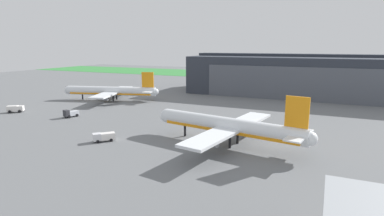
{
  "coord_description": "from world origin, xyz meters",
  "views": [
    {
      "loc": [
        23.86,
        -64.24,
        21.39
      ],
      "look_at": [
        -12.64,
        16.56,
        3.33
      ],
      "focal_mm": 28.78,
      "sensor_mm": 36.0,
      "label": 1
    }
  ],
  "objects_px": {
    "airliner_near_right": "(229,126)",
    "pushback_tractor": "(104,137)",
    "maintenance_hangar": "(300,75)",
    "airliner_far_right": "(111,91)",
    "stair_truck": "(71,113)",
    "baggage_tug": "(15,109)"
  },
  "relations": [
    {
      "from": "airliner_near_right",
      "to": "pushback_tractor",
      "type": "height_order",
      "value": "airliner_near_right"
    },
    {
      "from": "maintenance_hangar",
      "to": "pushback_tractor",
      "type": "distance_m",
      "value": 98.06
    },
    {
      "from": "maintenance_hangar",
      "to": "airliner_far_right",
      "type": "relative_size",
      "value": 2.51
    },
    {
      "from": "maintenance_hangar",
      "to": "pushback_tractor",
      "type": "xyz_separation_m",
      "value": [
        -33.4,
        -91.91,
        -7.34
      ]
    },
    {
      "from": "airliner_near_right",
      "to": "pushback_tractor",
      "type": "xyz_separation_m",
      "value": [
        -26.57,
        -9.29,
        -3.08
      ]
    },
    {
      "from": "airliner_near_right",
      "to": "maintenance_hangar",
      "type": "bearing_deg",
      "value": 85.28
    },
    {
      "from": "airliner_far_right",
      "to": "airliner_near_right",
      "type": "height_order",
      "value": "airliner_near_right"
    },
    {
      "from": "airliner_near_right",
      "to": "stair_truck",
      "type": "xyz_separation_m",
      "value": [
        -51.88,
        5.76,
        -3.03
      ]
    },
    {
      "from": "pushback_tractor",
      "to": "stair_truck",
      "type": "bearing_deg",
      "value": 149.27
    },
    {
      "from": "maintenance_hangar",
      "to": "airliner_near_right",
      "type": "height_order",
      "value": "maintenance_hangar"
    },
    {
      "from": "airliner_far_right",
      "to": "stair_truck",
      "type": "height_order",
      "value": "airliner_far_right"
    },
    {
      "from": "pushback_tractor",
      "to": "stair_truck",
      "type": "xyz_separation_m",
      "value": [
        -25.3,
        15.04,
        0.05
      ]
    },
    {
      "from": "maintenance_hangar",
      "to": "stair_truck",
      "type": "height_order",
      "value": "maintenance_hangar"
    },
    {
      "from": "pushback_tractor",
      "to": "baggage_tug",
      "type": "height_order",
      "value": "baggage_tug"
    },
    {
      "from": "baggage_tug",
      "to": "airliner_far_right",
      "type": "bearing_deg",
      "value": 65.88
    },
    {
      "from": "airliner_near_right",
      "to": "stair_truck",
      "type": "distance_m",
      "value": 52.28
    },
    {
      "from": "airliner_far_right",
      "to": "airliner_near_right",
      "type": "distance_m",
      "value": 68.82
    },
    {
      "from": "stair_truck",
      "to": "airliner_near_right",
      "type": "bearing_deg",
      "value": -6.33
    },
    {
      "from": "airliner_near_right",
      "to": "baggage_tug",
      "type": "xyz_separation_m",
      "value": [
        -73.45,
        3.41,
        -2.92
      ]
    },
    {
      "from": "airliner_near_right",
      "to": "baggage_tug",
      "type": "relative_size",
      "value": 7.23
    },
    {
      "from": "pushback_tractor",
      "to": "stair_truck",
      "type": "distance_m",
      "value": 29.44
    },
    {
      "from": "airliner_far_right",
      "to": "baggage_tug",
      "type": "distance_m",
      "value": 34.27
    }
  ]
}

